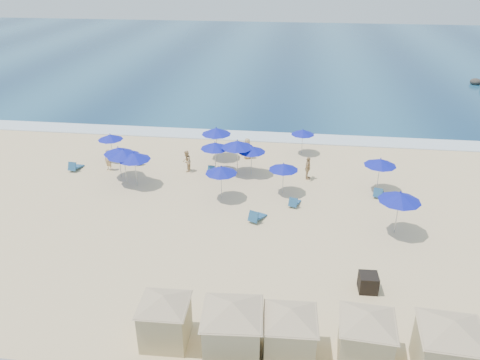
# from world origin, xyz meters

# --- Properties ---
(ground) EXTENTS (160.00, 160.00, 0.00)m
(ground) POSITION_xyz_m (0.00, 0.00, 0.00)
(ground) COLOR beige
(ground) RESTS_ON ground
(ocean) EXTENTS (160.00, 80.00, 0.06)m
(ocean) POSITION_xyz_m (0.00, 55.00, 0.03)
(ocean) COLOR navy
(ocean) RESTS_ON ground
(surf_line) EXTENTS (160.00, 2.50, 0.08)m
(surf_line) POSITION_xyz_m (0.00, 15.50, 0.04)
(surf_line) COLOR white
(surf_line) RESTS_ON ground
(trash_bin) EXTENTS (0.92, 0.92, 0.88)m
(trash_bin) POSITION_xyz_m (5.78, -4.77, 0.44)
(trash_bin) COLOR black
(trash_bin) RESTS_ON ground
(cabana_0) EXTENTS (4.05, 4.05, 2.54)m
(cabana_0) POSITION_xyz_m (-2.90, -9.12, 1.46)
(cabana_0) COLOR tan
(cabana_0) RESTS_ON ground
(cabana_1) EXTENTS (4.69, 4.69, 2.95)m
(cabana_1) POSITION_xyz_m (-0.04, -9.60, 1.69)
(cabana_1) COLOR tan
(cabana_1) RESTS_ON ground
(cabana_2) EXTENTS (4.23, 4.23, 2.65)m
(cabana_2) POSITION_xyz_m (2.18, -9.35, 1.52)
(cabana_2) COLOR tan
(cabana_2) RESTS_ON ground
(cabana_3) EXTENTS (4.28, 4.28, 2.69)m
(cabana_3) POSITION_xyz_m (5.09, -9.21, 1.54)
(cabana_3) COLOR tan
(cabana_3) RESTS_ON ground
(cabana_4) EXTENTS (4.68, 4.68, 2.94)m
(cabana_4) POSITION_xyz_m (8.02, -9.53, 1.68)
(cabana_4) COLOR tan
(cabana_4) RESTS_ON ground
(umbrella_0) EXTENTS (2.09, 2.09, 2.38)m
(umbrella_0) POSITION_xyz_m (-10.45, 5.97, 2.06)
(umbrella_0) COLOR #A5A8AD
(umbrella_0) RESTS_ON ground
(umbrella_1) EXTENTS (2.33, 2.33, 2.65)m
(umbrella_1) POSITION_xyz_m (-9.71, 5.06, 2.30)
(umbrella_1) COLOR #A5A8AD
(umbrella_1) RESTS_ON ground
(umbrella_2) EXTENTS (1.92, 1.92, 2.19)m
(umbrella_2) POSITION_xyz_m (-12.24, 8.95, 1.90)
(umbrella_2) COLOR #A5A8AD
(umbrella_2) RESTS_ON ground
(umbrella_3) EXTENTS (2.23, 2.23, 2.54)m
(umbrella_3) POSITION_xyz_m (-8.86, 4.78, 2.20)
(umbrella_3) COLOR #A5A8AD
(umbrella_3) RESTS_ON ground
(umbrella_4) EXTENTS (2.29, 2.29, 2.61)m
(umbrella_4) POSITION_xyz_m (-4.19, 10.32, 2.26)
(umbrella_4) COLOR #A5A8AD
(umbrella_4) RESTS_ON ground
(umbrella_5) EXTENTS (2.34, 2.34, 2.66)m
(umbrella_5) POSITION_xyz_m (-2.19, 7.66, 2.31)
(umbrella_5) COLOR #A5A8AD
(umbrella_5) RESTS_ON ground
(umbrella_6) EXTENTS (2.08, 2.08, 2.37)m
(umbrella_6) POSITION_xyz_m (-2.69, 3.63, 2.05)
(umbrella_6) COLOR #A5A8AD
(umbrella_6) RESTS_ON ground
(umbrella_7) EXTENTS (2.03, 2.03, 2.31)m
(umbrella_7) POSITION_xyz_m (-1.15, 7.62, 2.00)
(umbrella_7) COLOR #A5A8AD
(umbrella_7) RESTS_ON ground
(umbrella_8) EXTENTS (1.97, 1.97, 2.24)m
(umbrella_8) POSITION_xyz_m (1.26, 4.92, 1.94)
(umbrella_8) COLOR #A5A8AD
(umbrella_8) RESTS_ON ground
(umbrella_9) EXTENTS (1.86, 1.86, 2.12)m
(umbrella_9) POSITION_xyz_m (2.47, 12.15, 1.83)
(umbrella_9) COLOR #A5A8AD
(umbrella_9) RESTS_ON ground
(umbrella_10) EXTENTS (2.15, 2.15, 2.45)m
(umbrella_10) POSITION_xyz_m (7.62, 6.09, 2.12)
(umbrella_10) COLOR #A5A8AD
(umbrella_10) RESTS_ON ground
(umbrella_11) EXTENTS (2.39, 2.39, 2.72)m
(umbrella_11) POSITION_xyz_m (7.92, 0.69, 2.36)
(umbrella_11) COLOR #A5A8AD
(umbrella_11) RESTS_ON ground
(umbrella_12) EXTENTS (2.11, 2.11, 2.40)m
(umbrella_12) POSITION_xyz_m (-3.83, 7.75, 2.08)
(umbrella_12) COLOR #A5A8AD
(umbrella_12) RESTS_ON ground
(beach_chair_0) EXTENTS (0.73, 1.43, 0.76)m
(beach_chair_0) POSITION_xyz_m (-14.32, 6.71, 0.26)
(beach_chair_0) COLOR #21527C
(beach_chair_0) RESTS_ON ground
(beach_chair_1) EXTENTS (0.94, 1.29, 0.65)m
(beach_chair_1) POSITION_xyz_m (-9.96, 8.45, 0.22)
(beach_chair_1) COLOR #21527C
(beach_chair_1) RESTS_ON ground
(beach_chair_2) EXTENTS (0.66, 1.21, 0.64)m
(beach_chair_2) POSITION_xyz_m (-4.05, 7.66, 0.22)
(beach_chair_2) COLOR #21527C
(beach_chair_2) RESTS_ON ground
(beach_chair_3) EXTENTS (1.13, 1.52, 0.76)m
(beach_chair_3) POSITION_xyz_m (-0.14, 1.08, 0.26)
(beach_chair_3) COLOR #21527C
(beach_chair_3) RESTS_ON ground
(beach_chair_4) EXTENTS (0.84, 1.32, 0.67)m
(beach_chair_4) POSITION_xyz_m (2.09, 3.26, 0.23)
(beach_chair_4) COLOR #21527C
(beach_chair_4) RESTS_ON ground
(beach_chair_5) EXTENTS (0.89, 1.41, 0.72)m
(beach_chair_5) POSITION_xyz_m (7.61, 5.29, 0.25)
(beach_chair_5) COLOR #21527C
(beach_chair_5) RESTS_ON ground
(beachgoer_0) EXTENTS (0.69, 0.58, 1.63)m
(beachgoer_0) POSITION_xyz_m (-11.77, 7.03, 0.81)
(beachgoer_0) COLOR tan
(beachgoer_0) RESTS_ON ground
(beachgoer_1) EXTENTS (0.65, 0.82, 1.61)m
(beachgoer_1) POSITION_xyz_m (-5.95, 7.57, 0.80)
(beachgoer_1) COLOR tan
(beachgoer_1) RESTS_ON ground
(beachgoer_2) EXTENTS (0.58, 1.05, 1.69)m
(beachgoer_2) POSITION_xyz_m (2.92, 7.37, 0.85)
(beachgoer_2) COLOR tan
(beachgoer_2) RESTS_ON ground
(beachgoer_3) EXTENTS (0.96, 0.90, 1.65)m
(beachgoer_3) POSITION_xyz_m (-1.79, 10.60, 0.82)
(beachgoer_3) COLOR tan
(beachgoer_3) RESTS_ON ground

